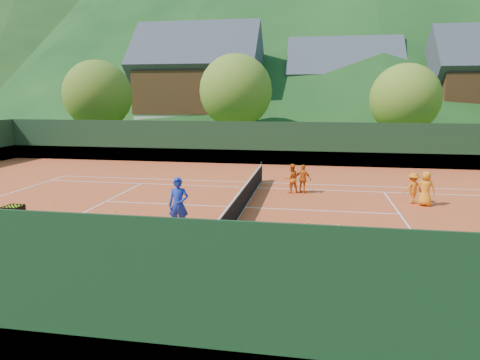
% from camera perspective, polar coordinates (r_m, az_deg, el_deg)
% --- Properties ---
extents(ground, '(400.00, 400.00, 0.00)m').
position_cam_1_polar(ground, '(18.47, 0.60, -3.73)').
color(ground, '#2F5219').
rests_on(ground, ground).
extents(clay_court, '(40.00, 24.00, 0.02)m').
position_cam_1_polar(clay_court, '(18.46, 0.60, -3.70)').
color(clay_court, '#C1441F').
rests_on(clay_court, ground).
extents(coach, '(0.75, 0.54, 1.94)m').
position_cam_1_polar(coach, '(15.15, -8.20, -3.29)').
color(coach, '#192EA2').
rests_on(coach, clay_court).
extents(student_a, '(0.85, 0.76, 1.45)m').
position_cam_1_polar(student_a, '(21.25, 6.88, 0.21)').
color(student_a, orange).
rests_on(student_a, clay_court).
extents(student_b, '(0.90, 0.64, 1.42)m').
position_cam_1_polar(student_b, '(21.25, 8.41, 0.14)').
color(student_b, orange).
rests_on(student_b, clay_court).
extents(student_c, '(0.87, 0.72, 1.53)m').
position_cam_1_polar(student_c, '(20.26, 23.52, -1.05)').
color(student_c, orange).
rests_on(student_c, clay_court).
extents(student_d, '(1.02, 0.79, 1.39)m').
position_cam_1_polar(student_d, '(20.50, 22.05, -1.01)').
color(student_d, orange).
rests_on(student_d, clay_court).
extents(tennis_ball_0, '(0.07, 0.07, 0.07)m').
position_cam_1_polar(tennis_ball_0, '(16.36, 8.95, -5.63)').
color(tennis_ball_0, '#D6F028').
rests_on(tennis_ball_0, clay_court).
extents(tennis_ball_1, '(0.07, 0.07, 0.07)m').
position_cam_1_polar(tennis_ball_1, '(14.13, 18.35, -8.78)').
color(tennis_ball_1, '#D6F028').
rests_on(tennis_ball_1, clay_court).
extents(tennis_ball_2, '(0.07, 0.07, 0.07)m').
position_cam_1_polar(tennis_ball_2, '(20.75, -23.65, -2.87)').
color(tennis_ball_2, '#D6F028').
rests_on(tennis_ball_2, clay_court).
extents(tennis_ball_3, '(0.07, 0.07, 0.07)m').
position_cam_1_polar(tennis_ball_3, '(18.24, -26.50, -4.94)').
color(tennis_ball_3, '#D6F028').
rests_on(tennis_ball_3, clay_court).
extents(tennis_ball_4, '(0.07, 0.07, 0.07)m').
position_cam_1_polar(tennis_ball_4, '(12.69, 23.02, -11.42)').
color(tennis_ball_4, '#D6F028').
rests_on(tennis_ball_4, clay_court).
extents(tennis_ball_6, '(0.07, 0.07, 0.07)m').
position_cam_1_polar(tennis_ball_6, '(17.49, -13.77, -4.72)').
color(tennis_ball_6, '#D6F028').
rests_on(tennis_ball_6, clay_court).
extents(tennis_ball_7, '(0.07, 0.07, 0.07)m').
position_cam_1_polar(tennis_ball_7, '(10.85, 24.76, -15.48)').
color(tennis_ball_7, '#D6F028').
rests_on(tennis_ball_7, clay_court).
extents(tennis_ball_8, '(0.07, 0.07, 0.07)m').
position_cam_1_polar(tennis_ball_8, '(12.01, -4.65, -11.82)').
color(tennis_ball_8, '#D6F028').
rests_on(tennis_ball_8, clay_court).
extents(tennis_ball_9, '(0.07, 0.07, 0.07)m').
position_cam_1_polar(tennis_ball_9, '(10.56, -10.02, -15.32)').
color(tennis_ball_9, '#D6F028').
rests_on(tennis_ball_9, clay_court).
extents(tennis_ball_10, '(0.07, 0.07, 0.07)m').
position_cam_1_polar(tennis_ball_10, '(11.55, 20.12, -13.46)').
color(tennis_ball_10, '#D6F028').
rests_on(tennis_ball_10, clay_court).
extents(tennis_ball_11, '(0.07, 0.07, 0.07)m').
position_cam_1_polar(tennis_ball_11, '(16.27, 13.03, -5.88)').
color(tennis_ball_11, '#D6F028').
rests_on(tennis_ball_11, clay_court).
extents(tennis_ball_12, '(0.07, 0.07, 0.07)m').
position_cam_1_polar(tennis_ball_12, '(18.53, -16.33, -3.96)').
color(tennis_ball_12, '#D6F028').
rests_on(tennis_ball_12, clay_court).
extents(tennis_ball_13, '(0.07, 0.07, 0.07)m').
position_cam_1_polar(tennis_ball_13, '(18.54, -21.57, -4.30)').
color(tennis_ball_13, '#D6F028').
rests_on(tennis_ball_13, clay_court).
extents(tennis_ball_15, '(0.07, 0.07, 0.07)m').
position_cam_1_polar(tennis_ball_15, '(13.15, -2.45, -9.71)').
color(tennis_ball_15, '#D6F028').
rests_on(tennis_ball_15, clay_court).
extents(tennis_ball_16, '(0.07, 0.07, 0.07)m').
position_cam_1_polar(tennis_ball_16, '(12.40, 16.37, -11.49)').
color(tennis_ball_16, '#D6F028').
rests_on(tennis_ball_16, clay_court).
extents(tennis_ball_18, '(0.07, 0.07, 0.07)m').
position_cam_1_polar(tennis_ball_18, '(16.03, -19.92, -6.53)').
color(tennis_ball_18, '#D6F028').
rests_on(tennis_ball_18, clay_court).
extents(tennis_ball_19, '(0.07, 0.07, 0.07)m').
position_cam_1_polar(tennis_ball_19, '(13.12, 16.20, -10.21)').
color(tennis_ball_19, '#D6F028').
rests_on(tennis_ball_19, clay_court).
extents(tennis_ball_20, '(0.07, 0.07, 0.07)m').
position_cam_1_polar(tennis_ball_20, '(17.02, 10.74, -5.03)').
color(tennis_ball_20, '#D6F028').
rests_on(tennis_ball_20, clay_court).
extents(tennis_ball_21, '(0.07, 0.07, 0.07)m').
position_cam_1_polar(tennis_ball_21, '(9.62, 20.62, -18.68)').
color(tennis_ball_21, '#D6F028').
rests_on(tennis_ball_21, clay_court).
extents(tennis_ball_22, '(0.07, 0.07, 0.07)m').
position_cam_1_polar(tennis_ball_22, '(14.47, -21.51, -8.54)').
color(tennis_ball_22, '#D6F028').
rests_on(tennis_ball_22, clay_court).
extents(tennis_ball_23, '(0.07, 0.07, 0.07)m').
position_cam_1_polar(tennis_ball_23, '(12.64, 23.75, -11.57)').
color(tennis_ball_23, '#D6F028').
rests_on(tennis_ball_23, clay_court).
extents(tennis_ball_24, '(0.07, 0.07, 0.07)m').
position_cam_1_polar(tennis_ball_24, '(18.18, -18.12, -4.35)').
color(tennis_ball_24, '#D6F028').
rests_on(tennis_ball_24, clay_court).
extents(tennis_ball_25, '(0.07, 0.07, 0.07)m').
position_cam_1_polar(tennis_ball_25, '(17.20, -12.11, -4.92)').
color(tennis_ball_25, '#D6F028').
rests_on(tennis_ball_25, clay_court).
extents(court_lines, '(23.83, 11.03, 0.00)m').
position_cam_1_polar(court_lines, '(18.46, 0.60, -3.66)').
color(court_lines, white).
rests_on(court_lines, clay_court).
extents(tennis_net, '(0.10, 12.07, 1.10)m').
position_cam_1_polar(tennis_net, '(18.34, 0.60, -2.16)').
color(tennis_net, black).
rests_on(tennis_net, clay_court).
extents(perimeter_fence, '(40.40, 24.24, 3.00)m').
position_cam_1_polar(perimeter_fence, '(18.18, 0.61, 0.13)').
color(perimeter_fence, black).
rests_on(perimeter_fence, clay_court).
extents(ball_hopper, '(0.57, 0.57, 1.00)m').
position_cam_1_polar(ball_hopper, '(16.75, -27.95, -3.89)').
color(ball_hopper, black).
rests_on(ball_hopper, clay_court).
extents(chalet_left, '(13.80, 9.93, 12.92)m').
position_cam_1_polar(chalet_left, '(49.33, -5.47, 12.10)').
color(chalet_left, beige).
rests_on(chalet_left, ground).
extents(chalet_mid, '(12.65, 8.82, 11.45)m').
position_cam_1_polar(chalet_mid, '(51.73, 13.50, 11.07)').
color(chalet_mid, beige).
rests_on(chalet_mid, ground).
extents(tree_a, '(6.00, 6.00, 7.88)m').
position_cam_1_polar(tree_a, '(40.30, -18.46, 10.73)').
color(tree_a, '#41281A').
rests_on(tree_a, ground).
extents(tree_b, '(6.40, 6.40, 8.40)m').
position_cam_1_polar(tree_b, '(38.25, -0.57, 11.78)').
color(tree_b, '#3E2819').
rests_on(tree_b, ground).
extents(tree_c, '(5.60, 5.60, 7.35)m').
position_cam_1_polar(tree_c, '(37.32, 21.15, 10.07)').
color(tree_c, '#402919').
rests_on(tree_c, ground).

